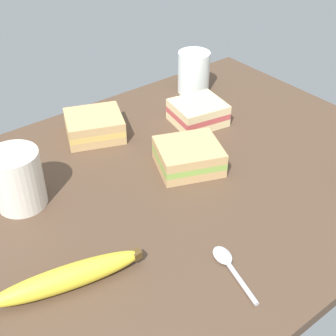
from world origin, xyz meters
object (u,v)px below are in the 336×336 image
at_px(banana, 68,277).
at_px(spoon, 229,264).
at_px(sandwich_side, 189,156).
at_px(sandwich_main, 198,113).
at_px(glass_of_milk, 194,75).
at_px(coffee_mug_black, 17,178).
at_px(sandwich_extra, 94,126).

bearing_deg(banana, spoon, 151.05).
bearing_deg(spoon, sandwich_side, -116.55).
relative_size(sandwich_main, glass_of_milk, 1.22).
relative_size(coffee_mug_black, sandwich_side, 0.74).
bearing_deg(sandwich_side, banana, 20.19).
relative_size(sandwich_side, banana, 0.67).
distance_m(coffee_mug_black, sandwich_side, 0.28).
xyz_separation_m(coffee_mug_black, banana, (0.02, 0.19, -0.03)).
distance_m(coffee_mug_black, banana, 0.20).
height_order(banana, spoon, banana).
height_order(sandwich_main, glass_of_milk, glass_of_milk).
height_order(coffee_mug_black, glass_of_milk, coffee_mug_black).
xyz_separation_m(sandwich_main, sandwich_side, (0.11, 0.11, -0.00)).
distance_m(sandwich_side, banana, 0.31).
distance_m(coffee_mug_black, sandwich_main, 0.38).
bearing_deg(sandwich_side, spoon, 63.45).
relative_size(sandwich_side, spoon, 1.26).
bearing_deg(spoon, banana, -28.95).
xyz_separation_m(sandwich_side, banana, (0.29, 0.11, -0.01)).
bearing_deg(coffee_mug_black, glass_of_milk, -164.47).
xyz_separation_m(sandwich_extra, banana, (0.22, 0.30, -0.01)).
relative_size(coffee_mug_black, glass_of_milk, 1.10).
xyz_separation_m(banana, spoon, (-0.19, 0.10, -0.01)).
distance_m(banana, spoon, 0.21).
bearing_deg(coffee_mug_black, sandwich_side, 162.07).
bearing_deg(banana, coffee_mug_black, -96.39).
xyz_separation_m(glass_of_milk, spoon, (0.30, 0.43, -0.04)).
height_order(sandwich_side, spoon, sandwich_side).
bearing_deg(glass_of_milk, sandwich_main, 53.28).
bearing_deg(sandwich_main, banana, 27.75).
bearing_deg(sandwich_main, spoon, 55.36).
xyz_separation_m(sandwich_side, spoon, (0.11, 0.21, -0.02)).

